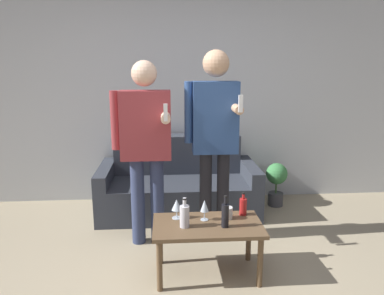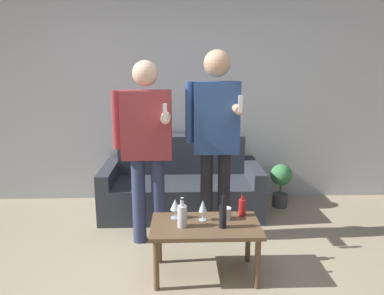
# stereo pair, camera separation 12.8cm
# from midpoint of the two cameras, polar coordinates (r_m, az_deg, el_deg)

# --- Properties ---
(wall_back) EXTENTS (8.00, 0.06, 2.70)m
(wall_back) POSITION_cam_midpoint_polar(r_m,az_deg,el_deg) (4.54, -0.97, 8.76)
(wall_back) COLOR silver
(wall_back) RESTS_ON ground_plane
(couch) EXTENTS (1.76, 0.85, 0.84)m
(couch) POSITION_cam_midpoint_polar(r_m,az_deg,el_deg) (4.31, -0.74, -5.81)
(couch) COLOR #383D47
(couch) RESTS_ON ground_plane
(coffee_table) EXTENTS (0.86, 0.50, 0.43)m
(coffee_table) POSITION_cam_midpoint_polar(r_m,az_deg,el_deg) (3.01, 3.29, -12.60)
(coffee_table) COLOR brown
(coffee_table) RESTS_ON ground_plane
(bottle_orange) EXTENTS (0.07, 0.07, 0.23)m
(bottle_orange) POSITION_cam_midpoint_polar(r_m,az_deg,el_deg) (2.90, -0.25, -10.31)
(bottle_orange) COLOR silver
(bottle_orange) RESTS_ON coffee_table
(bottle_green) EXTENTS (0.06, 0.06, 0.19)m
(bottle_green) POSITION_cam_midpoint_polar(r_m,az_deg,el_deg) (3.15, 8.81, -8.92)
(bottle_green) COLOR #B21E1E
(bottle_green) RESTS_ON coffee_table
(bottle_dark) EXTENTS (0.06, 0.06, 0.25)m
(bottle_dark) POSITION_cam_midpoint_polar(r_m,az_deg,el_deg) (2.90, 5.97, -10.23)
(bottle_dark) COLOR black
(bottle_dark) RESTS_ON coffee_table
(wine_glass_near) EXTENTS (0.07, 0.07, 0.17)m
(wine_glass_near) POSITION_cam_midpoint_polar(r_m,az_deg,el_deg) (3.01, 2.87, -8.97)
(wine_glass_near) COLOR silver
(wine_glass_near) RESTS_ON coffee_table
(wine_glass_far) EXTENTS (0.08, 0.08, 0.16)m
(wine_glass_far) POSITION_cam_midpoint_polar(r_m,az_deg,el_deg) (3.05, -1.38, -8.78)
(wine_glass_far) COLOR silver
(wine_glass_far) RESTS_ON coffee_table
(cup_on_table) EXTENTS (0.09, 0.09, 0.10)m
(cup_on_table) POSITION_cam_midpoint_polar(r_m,az_deg,el_deg) (3.07, 6.37, -9.96)
(cup_on_table) COLOR white
(cup_on_table) RESTS_ON coffee_table
(person_standing_left) EXTENTS (0.53, 0.44, 1.69)m
(person_standing_left) POSITION_cam_midpoint_polar(r_m,az_deg,el_deg) (3.38, -5.94, 1.19)
(person_standing_left) COLOR navy
(person_standing_left) RESTS_ON ground_plane
(person_standing_right) EXTENTS (0.48, 0.45, 1.78)m
(person_standing_right) POSITION_cam_midpoint_polar(r_m,az_deg,el_deg) (3.39, 4.67, 2.56)
(person_standing_right) COLOR #232328
(person_standing_right) RESTS_ON ground_plane
(potted_plant) EXTENTS (0.25, 0.25, 0.52)m
(potted_plant) POSITION_cam_midpoint_polar(r_m,az_deg,el_deg) (4.53, 14.17, -4.94)
(potted_plant) COLOR #4C4C51
(potted_plant) RESTS_ON ground_plane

